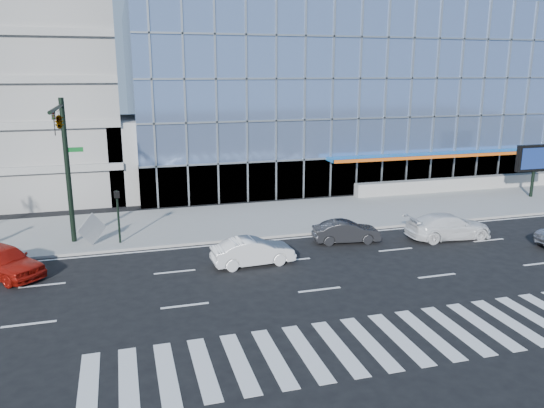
{
  "coord_description": "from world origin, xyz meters",
  "views": [
    {
      "loc": [
        -8.17,
        -24.6,
        9.47
      ],
      "look_at": [
        -0.19,
        3.0,
        2.29
      ],
      "focal_mm": 35.0,
      "sensor_mm": 36.0,
      "label": 1
    }
  ],
  "objects": [
    {
      "name": "ground",
      "position": [
        0.0,
        0.0,
        0.0
      ],
      "size": [
        160.0,
        160.0,
        0.0
      ],
      "primitive_type": "plane",
      "color": "black",
      "rests_on": "ground"
    },
    {
      "name": "sidewalk",
      "position": [
        0.0,
        8.0,
        0.07
      ],
      "size": [
        120.0,
        8.0,
        0.15
      ],
      "primitive_type": "cube",
      "color": "gray",
      "rests_on": "ground"
    },
    {
      "name": "theatre_building",
      "position": [
        14.0,
        26.0,
        7.5
      ],
      "size": [
        42.0,
        26.0,
        15.0
      ],
      "primitive_type": "cube",
      "color": "#728CBE",
      "rests_on": "ground"
    },
    {
      "name": "ramp_block",
      "position": [
        -6.0,
        18.0,
        3.0
      ],
      "size": [
        6.0,
        8.0,
        6.0
      ],
      "primitive_type": "cube",
      "color": "gray",
      "rests_on": "ground"
    },
    {
      "name": "retaining_wall",
      "position": [
        24.0,
        11.6,
        0.65
      ],
      "size": [
        30.0,
        0.8,
        1.0
      ],
      "primitive_type": "cube",
      "color": "gray",
      "rests_on": "sidewalk"
    },
    {
      "name": "traffic_signal",
      "position": [
        -11.0,
        4.57,
        6.16
      ],
      "size": [
        1.14,
        5.74,
        8.0
      ],
      "color": "black",
      "rests_on": "sidewalk"
    },
    {
      "name": "ped_signal_post",
      "position": [
        -8.5,
        4.94,
        2.14
      ],
      "size": [
        0.3,
        0.33,
        3.0
      ],
      "color": "black",
      "rests_on": "sidewalk"
    },
    {
      "name": "marquee_sign",
      "position": [
        22.0,
        7.99,
        3.07
      ],
      "size": [
        3.2,
        0.43,
        4.0
      ],
      "color": "black",
      "rests_on": "sidewalk"
    },
    {
      "name": "white_suv",
      "position": [
        9.93,
        1.0,
        0.73
      ],
      "size": [
        5.13,
        2.26,
        1.46
      ],
      "primitive_type": "imported",
      "rotation": [
        0.0,
        0.0,
        1.53
      ],
      "color": "white",
      "rests_on": "ground"
    },
    {
      "name": "white_sedan",
      "position": [
        -2.07,
        -0.04,
        0.69
      ],
      "size": [
        4.26,
        1.71,
        1.38
      ],
      "primitive_type": "imported",
      "rotation": [
        0.0,
        0.0,
        1.63
      ],
      "color": "silver",
      "rests_on": "ground"
    },
    {
      "name": "dark_sedan",
      "position": [
        3.93,
        1.97,
        0.63
      ],
      "size": [
        3.95,
        1.84,
        1.25
      ],
      "primitive_type": "imported",
      "rotation": [
        0.0,
        0.0,
        1.43
      ],
      "color": "black",
      "rests_on": "ground"
    },
    {
      "name": "red_sedan",
      "position": [
        -13.83,
        1.69,
        0.77
      ],
      "size": [
        4.43,
        4.56,
        1.55
      ],
      "primitive_type": "imported",
      "rotation": [
        0.0,
        0.0,
        0.75
      ],
      "color": "#A4150C",
      "rests_on": "ground"
    },
    {
      "name": "tilted_panel",
      "position": [
        -9.94,
        5.0,
        1.07
      ],
      "size": [
        1.51,
        1.14,
        1.83
      ],
      "primitive_type": "cube",
      "rotation": [
        0.0,
        0.87,
        0.64
      ],
      "color": "#A2A2A2",
      "rests_on": "sidewalk"
    }
  ]
}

